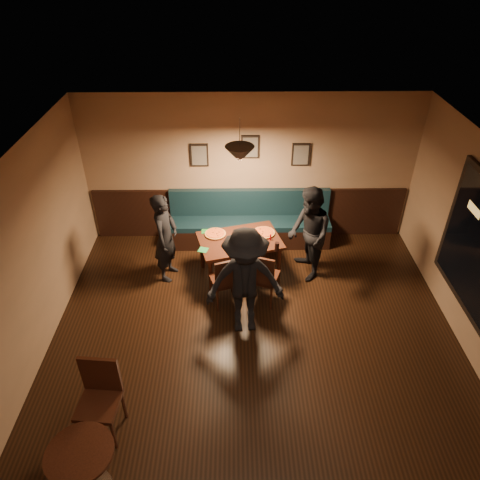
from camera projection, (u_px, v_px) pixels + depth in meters
The scene contains 26 objects.
floor at pixel (257, 378), 6.06m from camera, with size 7.00×7.00×0.00m, color black.
ceiling at pixel (263, 196), 4.47m from camera, with size 7.00×7.00×0.00m, color silver.
wall_back at pixel (250, 170), 8.14m from camera, with size 6.00×6.00×0.00m, color #8C704F.
wall_left at pixel (3, 303), 5.23m from camera, with size 7.00×7.00×0.00m, color #8C704F.
wainscot at pixel (249, 213), 8.63m from camera, with size 5.88×0.06×1.00m, color black.
booth_bench at pixel (250, 220), 8.41m from camera, with size 3.00×0.60×1.00m, color #0F232D, non-canonical shape.
picture_left at pixel (199, 155), 7.94m from camera, with size 0.32×0.04×0.42m, color black.
picture_center at pixel (250, 147), 7.86m from camera, with size 0.32×0.04×0.42m, color black.
picture_right at pixel (301, 155), 7.96m from camera, with size 0.32×0.04×0.42m, color black.
pendant_lamp at pixel (240, 154), 6.63m from camera, with size 0.44×0.44×0.25m, color black.
dining_table at pixel (240, 257), 7.71m from camera, with size 1.34×0.86×0.72m, color black.
chair_near_left at pixel (225, 279), 7.04m from camera, with size 0.42×0.42×0.95m, color black, non-canonical shape.
chair_near_right at pixel (264, 276), 7.08m from camera, with size 0.43×0.43×0.98m, color black, non-canonical shape.
diner_left at pixel (166, 238), 7.41m from camera, with size 0.58×0.38×1.59m, color black.
diner_right at pixel (309, 234), 7.42m from camera, with size 0.81×0.63×1.67m, color black.
diner_front at pixel (245, 282), 6.35m from camera, with size 1.13×0.65×1.75m, color black.
pizza_a at pixel (215, 234), 7.61m from camera, with size 0.36×0.36×0.04m, color gold.
pizza_b at pixel (237, 244), 7.36m from camera, with size 0.35×0.35×0.04m, color orange.
pizza_c at pixel (264, 233), 7.63m from camera, with size 0.37×0.37×0.04m, color gold.
soda_glass at pixel (277, 247), 7.20m from camera, with size 0.07×0.07×0.15m, color black.
tabasco_bottle at pixel (270, 237), 7.45m from camera, with size 0.03×0.03×0.13m, color #950410.
napkin_a at pixel (206, 231), 7.70m from camera, with size 0.14×0.14×0.01m, color #1B651F.
napkin_b at pixel (203, 250), 7.25m from camera, with size 0.15×0.15×0.01m, color #1C6B33.
cutlery_set at pixel (240, 254), 7.17m from camera, with size 0.02×0.18×0.00m, color #B9B9BE.
cafe_table at pixel (86, 471), 4.65m from camera, with size 0.69×0.69×0.73m, color black.
cafe_chair_far at pixel (98, 404), 5.13m from camera, with size 0.46×0.46×1.04m, color black, non-canonical shape.
Camera 1 is at (-0.28, -3.92, 4.98)m, focal length 33.60 mm.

